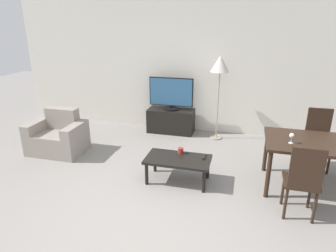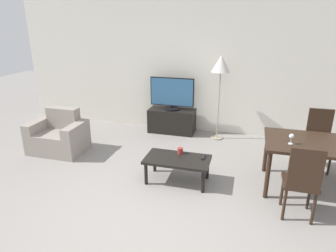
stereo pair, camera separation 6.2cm
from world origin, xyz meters
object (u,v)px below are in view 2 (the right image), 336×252
at_px(remote_primary, 204,157).
at_px(cup_white_near, 180,151).
at_px(coffee_table, 177,161).
at_px(wine_glass_left, 291,137).
at_px(dining_chair_near, 302,180).
at_px(armchair, 59,136).
at_px(tv_stand, 172,121).
at_px(tv, 172,94).
at_px(dining_table, 313,148).
at_px(dining_chair_far, 319,137).
at_px(floor_lamp, 221,67).

height_order(remote_primary, cup_white_near, cup_white_near).
xyz_separation_m(coffee_table, wine_glass_left, (1.53, 0.14, 0.50)).
distance_m(dining_chair_near, cup_white_near, 1.75).
bearing_deg(cup_white_near, armchair, 172.39).
relative_size(tv_stand, tv, 1.05).
height_order(dining_table, cup_white_near, dining_table).
height_order(armchair, dining_table, armchair).
xyz_separation_m(coffee_table, dining_chair_near, (1.62, -0.47, 0.20)).
bearing_deg(dining_chair_near, armchair, 166.40).
height_order(tv_stand, wine_glass_left, wine_glass_left).
distance_m(coffee_table, cup_white_near, 0.20).
height_order(tv_stand, dining_chair_near, dining_chair_near).
bearing_deg(remote_primary, wine_glass_left, 0.83).
relative_size(tv_stand, dining_chair_near, 1.00).
height_order(dining_chair_far, cup_white_near, dining_chair_far).
distance_m(tv, dining_chair_far, 2.86).
bearing_deg(floor_lamp, armchair, -152.91).
height_order(dining_chair_near, dining_chair_far, same).
bearing_deg(dining_table, remote_primary, -173.52).
distance_m(tv, remote_primary, 2.16).
xyz_separation_m(floor_lamp, remote_primary, (-0.00, -1.76, -1.06)).
bearing_deg(tv, dining_chair_far, -19.30).
bearing_deg(tv_stand, wine_glass_left, -40.92).
bearing_deg(remote_primary, dining_table, 6.48).
xyz_separation_m(armchair, wine_glass_left, (3.88, -0.35, 0.55)).
bearing_deg(cup_white_near, tv_stand, 108.67).
xyz_separation_m(tv_stand, floor_lamp, (0.98, -0.12, 1.20)).
bearing_deg(tv_stand, armchair, -139.05).
relative_size(tv_stand, coffee_table, 1.02).
distance_m(tv_stand, wine_glass_left, 2.89).
relative_size(dining_table, dining_chair_far, 1.31).
distance_m(remote_primary, wine_glass_left, 1.24).
distance_m(dining_table, remote_primary, 1.51).
bearing_deg(dining_table, tv, 145.27).
bearing_deg(cup_white_near, tv, 108.69).
relative_size(tv_stand, floor_lamp, 0.58).
height_order(armchair, coffee_table, armchair).
height_order(tv, remote_primary, tv).
distance_m(armchair, cup_white_near, 2.38).
relative_size(dining_chair_far, floor_lamp, 0.58).
height_order(tv_stand, floor_lamp, floor_lamp).
bearing_deg(tv, coffee_table, -72.86).
relative_size(dining_chair_near, remote_primary, 6.47).
relative_size(floor_lamp, remote_primary, 11.14).
bearing_deg(tv_stand, remote_primary, -62.35).
xyz_separation_m(armchair, cup_white_near, (2.36, -0.31, 0.14)).
height_order(dining_chair_near, cup_white_near, dining_chair_near).
relative_size(armchair, wine_glass_left, 6.58).
distance_m(dining_chair_near, wine_glass_left, 0.69).
bearing_deg(wine_glass_left, dining_chair_near, -81.35).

